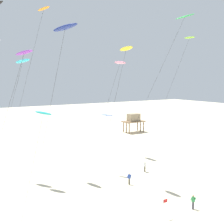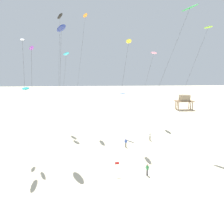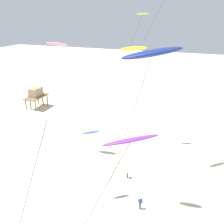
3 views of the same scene
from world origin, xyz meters
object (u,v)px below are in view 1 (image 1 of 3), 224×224
at_px(kite_yellow, 126,50).
at_px(marker_flag, 164,205).
at_px(kite_lime, 188,41).
at_px(kite_flyer_nearest, 193,202).
at_px(kite_navy, 65,28).
at_px(stilt_house, 134,119).
at_px(kite_blue, 107,116).
at_px(kite_teal, 43,114).
at_px(kite_orange, 43,11).
at_px(kite_flyer_middle, 129,178).
at_px(kite_purple, 23,57).
at_px(kite_flyer_furthest, 145,166).
at_px(kite_pink, 120,63).
at_px(kite_cyan, 22,62).
at_px(kite_green, 184,19).

height_order(kite_yellow, marker_flag, kite_yellow).
bearing_deg(kite_lime, kite_flyer_nearest, -133.67).
bearing_deg(kite_yellow, kite_navy, -159.54).
distance_m(kite_yellow, stilt_house, 41.70).
relative_size(kite_blue, kite_teal, 0.78).
xyz_separation_m(kite_flyer_nearest, marker_flag, (-4.26, 0.11, 0.60)).
xyz_separation_m(kite_orange, kite_teal, (-7.03, -19.42, -13.29)).
xyz_separation_m(kite_flyer_middle, stilt_house, (24.44, 32.16, 2.80)).
distance_m(kite_yellow, kite_purple, 15.95).
bearing_deg(kite_blue, kite_flyer_furthest, -30.58).
bearing_deg(marker_flag, kite_flyer_furthest, 58.99).
height_order(kite_pink, stilt_house, kite_pink).
distance_m(kite_cyan, stilt_house, 44.49).
distance_m(kite_blue, kite_flyer_middle, 10.27).
relative_size(kite_flyer_middle, kite_flyer_furthest, 1.00).
distance_m(kite_pink, kite_green, 15.98).
relative_size(kite_green, kite_purple, 1.39).
bearing_deg(kite_flyer_middle, kite_blue, 88.89).
xyz_separation_m(kite_navy, kite_pink, (18.87, 17.68, -2.32)).
distance_m(kite_flyer_nearest, marker_flag, 4.30).
bearing_deg(kite_green, kite_flyer_furthest, 151.00).
height_order(kite_pink, kite_flyer_furthest, kite_pink).
bearing_deg(kite_pink, kite_orange, -169.27).
bearing_deg(kite_pink, kite_green, -83.45).
bearing_deg(kite_green, kite_cyan, 157.04).
height_order(kite_yellow, kite_teal, kite_yellow).
bearing_deg(marker_flag, stilt_house, 57.31).
xyz_separation_m(kite_purple, marker_flag, (12.23, -7.56, -15.41)).
xyz_separation_m(kite_pink, kite_flyer_nearest, (-6.95, -25.43, -16.85)).
bearing_deg(kite_lime, kite_orange, 162.52).
xyz_separation_m(kite_pink, stilt_house, (15.89, 16.91, -14.05)).
xyz_separation_m(kite_pink, kite_purple, (-23.44, -17.77, -0.85)).
height_order(kite_orange, stilt_house, kite_orange).
bearing_deg(kite_flyer_nearest, kite_yellow, 95.75).
xyz_separation_m(kite_blue, kite_flyer_middle, (-0.12, -6.30, -8.11)).
height_order(kite_blue, kite_green, kite_green).
distance_m(kite_teal, kite_flyer_middle, 19.52).
distance_m(kite_flyer_middle, stilt_house, 40.49).
xyz_separation_m(kite_orange, kite_purple, (-7.32, -14.71, -8.04)).
height_order(kite_yellow, kite_cyan, kite_yellow).
distance_m(stilt_house, marker_flag, 50.24).
xyz_separation_m(kite_teal, kite_green, (24.85, 7.73, 12.01)).
height_order(kite_blue, kite_navy, kite_navy).
xyz_separation_m(kite_teal, marker_flag, (11.94, -2.85, -10.16)).
bearing_deg(kite_flyer_furthest, kite_blue, 149.42).
bearing_deg(kite_flyer_furthest, kite_purple, -164.14).
xyz_separation_m(kite_blue, kite_teal, (-14.72, -13.53, 2.65)).
bearing_deg(kite_teal, kite_green, 17.29).
bearing_deg(stilt_house, kite_orange, -148.05).
bearing_deg(kite_pink, kite_teal, -135.85).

